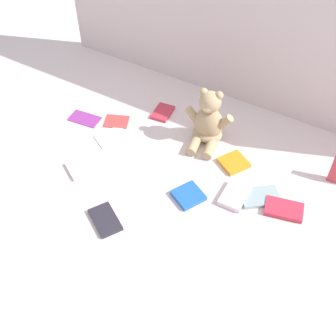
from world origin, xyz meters
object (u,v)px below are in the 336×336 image
at_px(book_case_6, 260,197).
at_px(book_case_7, 85,118).
at_px(book_case_2, 234,196).
at_px(book_case_3, 105,220).
at_px(teddy_bear, 208,123).
at_px(book_case_10, 234,163).
at_px(book_case_5, 188,195).
at_px(book_case_9, 117,121).
at_px(book_case_8, 84,167).
at_px(book_case_1, 112,137).
at_px(book_case_0, 163,112).
at_px(book_case_4, 284,209).

height_order(book_case_6, book_case_7, book_case_6).
distance_m(book_case_2, book_case_3, 0.45).
distance_m(teddy_bear, book_case_10, 0.18).
xyz_separation_m(book_case_3, book_case_5, (0.19, 0.23, 0.00)).
distance_m(book_case_7, book_case_9, 0.14).
bearing_deg(book_case_8, book_case_7, -22.94).
distance_m(teddy_bear, book_case_3, 0.54).
height_order(book_case_1, book_case_5, book_case_5).
bearing_deg(book_case_9, book_case_8, -14.13).
height_order(book_case_0, book_case_9, book_case_0).
bearing_deg(teddy_bear, book_case_6, -40.91).
xyz_separation_m(book_case_2, book_case_4, (0.17, 0.03, -0.00)).
height_order(book_case_0, book_case_10, book_case_10).
height_order(teddy_bear, book_case_8, teddy_bear).
bearing_deg(book_case_10, book_case_6, 175.51).
xyz_separation_m(book_case_9, book_case_10, (0.52, 0.03, 0.00)).
height_order(book_case_5, book_case_7, book_case_5).
xyz_separation_m(book_case_4, book_case_8, (-0.71, -0.18, -0.00)).
distance_m(book_case_5, book_case_9, 0.49).
distance_m(book_case_4, book_case_8, 0.74).
bearing_deg(teddy_bear, book_case_2, -55.36).
distance_m(book_case_4, book_case_10, 0.26).
bearing_deg(book_case_2, book_case_8, -165.99).
bearing_deg(book_case_10, book_case_9, 33.38).
relative_size(book_case_0, book_case_4, 0.81).
bearing_deg(book_case_7, teddy_bear, 100.03).
height_order(book_case_0, book_case_2, book_case_2).
bearing_deg(book_case_8, book_case_6, -132.50).
xyz_separation_m(teddy_bear, book_case_8, (-0.33, -0.37, -0.08)).
height_order(book_case_5, book_case_10, book_case_5).
relative_size(book_case_6, book_case_8, 1.18).
bearing_deg(book_case_3, book_case_2, 164.01).
height_order(book_case_6, book_case_8, book_case_6).
bearing_deg(book_case_5, book_case_10, 99.71).
xyz_separation_m(book_case_5, book_case_9, (-0.45, 0.20, -0.00)).
xyz_separation_m(book_case_0, book_case_5, (0.31, -0.34, 0.00)).
bearing_deg(book_case_2, teddy_bear, 133.47).
distance_m(teddy_bear, book_case_0, 0.25).
relative_size(book_case_4, book_case_7, 1.01).
distance_m(book_case_5, book_case_6, 0.25).
xyz_separation_m(book_case_3, book_case_6, (0.41, 0.35, 0.00)).
distance_m(book_case_0, book_case_8, 0.43).
relative_size(book_case_0, book_case_3, 0.82).
bearing_deg(book_case_5, book_case_3, -102.29).
xyz_separation_m(book_case_2, book_case_5, (-0.14, -0.08, -0.00)).
bearing_deg(book_case_2, book_case_7, 172.85).
bearing_deg(book_case_8, book_case_1, -58.25).
bearing_deg(teddy_bear, book_case_8, -141.72).
distance_m(book_case_4, book_case_6, 0.09).
distance_m(book_case_2, book_case_5, 0.16).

